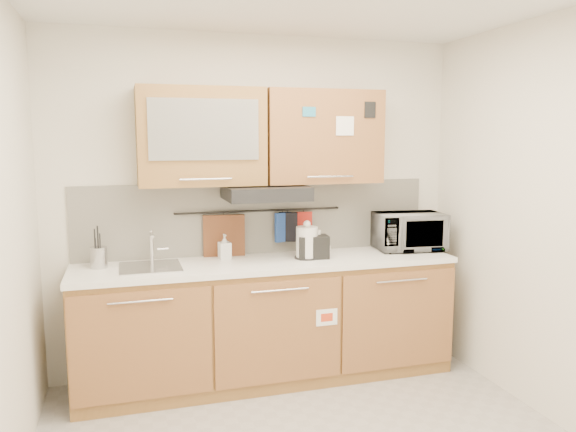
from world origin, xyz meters
TOP-DOWN VIEW (x-y plane):
  - wall_back at (0.00, 1.50)m, footprint 3.20×0.00m
  - wall_right at (1.60, 0.00)m, footprint 0.00×3.00m
  - base_cabinet at (0.00, 1.19)m, footprint 2.80×0.64m
  - countertop at (0.00, 1.19)m, footprint 2.82×0.62m
  - backsplash at (0.00, 1.49)m, footprint 2.80×0.02m
  - upper_cabinets at (-0.00, 1.32)m, footprint 1.82×0.37m
  - range_hood at (0.00, 1.25)m, footprint 0.60×0.46m
  - sink at (-0.85, 1.21)m, footprint 0.42×0.40m
  - utensil_rail at (0.00, 1.45)m, footprint 1.30×0.02m
  - utensil_crock at (-1.20, 1.30)m, footprint 0.12×0.12m
  - kettle at (0.30, 1.18)m, footprint 0.22×0.20m
  - toaster at (0.34, 1.17)m, footprint 0.24×0.16m
  - microwave at (1.20, 1.27)m, footprint 0.57×0.42m
  - soap_bottle at (-0.30, 1.34)m, footprint 0.09×0.10m
  - cutting_board at (-0.28, 1.44)m, footprint 0.32×0.05m
  - oven_mitt at (0.19, 1.44)m, footprint 0.14×0.08m
  - dark_pouch at (0.23, 1.44)m, footprint 0.15×0.09m
  - pot_holder at (0.36, 1.44)m, footprint 0.13×0.03m

SIDE VIEW (x-z plane):
  - base_cabinet at x=0.00m, z-range -0.03..0.85m
  - countertop at x=0.00m, z-range 0.88..0.92m
  - sink at x=-0.85m, z-range 0.79..1.05m
  - utensil_crock at x=-1.20m, z-range 0.85..1.14m
  - toaster at x=0.34m, z-range 0.92..1.10m
  - soap_bottle at x=-0.30m, z-range 0.92..1.11m
  - kettle at x=0.30m, z-range 0.89..1.18m
  - cutting_board at x=-0.28m, z-range 0.85..1.24m
  - microwave at x=1.20m, z-range 0.92..1.22m
  - dark_pouch at x=0.23m, z-range 1.01..1.24m
  - oven_mitt at x=0.19m, z-range 1.01..1.24m
  - pot_holder at x=0.36m, z-range 1.08..1.24m
  - backsplash at x=0.00m, z-range 0.92..1.48m
  - utensil_rail at x=0.00m, z-range 1.25..1.27m
  - wall_right at x=1.60m, z-range -0.20..2.80m
  - wall_back at x=0.00m, z-range -0.30..2.90m
  - range_hood at x=0.00m, z-range 1.37..1.47m
  - upper_cabinets at x=0.00m, z-range 1.48..2.18m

